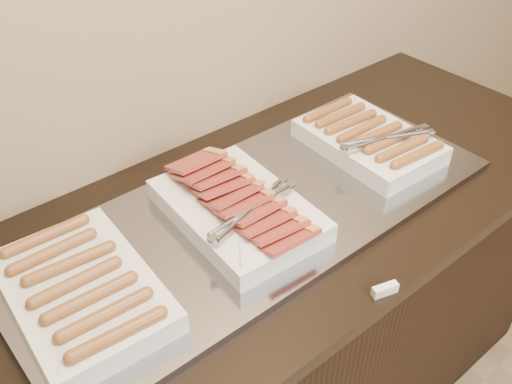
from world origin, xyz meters
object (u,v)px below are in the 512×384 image
counter (249,338)px  warming_tray (256,212)px  dish_right (370,140)px  dish_left (82,290)px  dish_center (238,208)px

counter → warming_tray: bearing=0.0°
dish_right → dish_left: bearing=-177.6°
dish_left → dish_center: size_ratio=0.96×
counter → dish_center: (-0.03, -0.00, 0.50)m
dish_left → warming_tray: bearing=3.3°
dish_left → dish_right: 0.84m
counter → dish_right: size_ratio=5.53×
warming_tray → dish_left: size_ratio=3.03×
counter → dish_right: bearing=-0.5°
warming_tray → dish_center: dish_center is taller
counter → dish_right: (0.42, -0.00, 0.50)m
dish_left → counter: bearing=3.3°
dish_left → dish_right: dish_right is taller
dish_center → dish_right: size_ratio=1.10×
counter → dish_center: 0.50m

